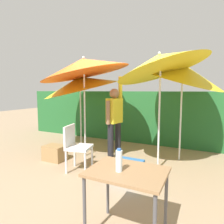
% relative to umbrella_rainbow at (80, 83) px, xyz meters
% --- Properties ---
extents(ground_plane, '(24.00, 24.00, 0.00)m').
position_rel_umbrella_rainbow_xyz_m(ground_plane, '(1.34, -1.05, -1.75)').
color(ground_plane, '#9E8466').
extents(hedge_row, '(8.00, 0.70, 1.53)m').
position_rel_umbrella_rainbow_xyz_m(hedge_row, '(1.34, 1.29, -0.99)').
color(hedge_row, '#23602D').
rests_on(hedge_row, ground_plane).
extents(umbrella_rainbow, '(2.15, 2.09, 2.28)m').
position_rel_umbrella_rainbow_xyz_m(umbrella_rainbow, '(0.00, 0.00, 0.00)').
color(umbrella_rainbow, silver).
rests_on(umbrella_rainbow, ground_plane).
extents(umbrella_orange, '(1.74, 1.72, 2.51)m').
position_rel_umbrella_rainbow_xyz_m(umbrella_orange, '(2.32, -0.74, 0.32)').
color(umbrella_orange, silver).
rests_on(umbrella_orange, ground_plane).
extents(umbrella_yellow, '(1.84, 1.81, 2.42)m').
position_rel_umbrella_rainbow_xyz_m(umbrella_yellow, '(2.66, 0.08, 0.18)').
color(umbrella_yellow, silver).
rests_on(umbrella_yellow, ground_plane).
extents(umbrella_navy, '(2.07, 2.03, 2.55)m').
position_rel_umbrella_rainbow_xyz_m(umbrella_navy, '(0.60, -0.71, 0.35)').
color(umbrella_navy, silver).
rests_on(umbrella_navy, ground_plane).
extents(person_vendor, '(0.29, 0.56, 1.88)m').
position_rel_umbrella_rainbow_xyz_m(person_vendor, '(1.27, -0.48, -0.82)').
color(person_vendor, black).
rests_on(person_vendor, ground_plane).
extents(chair_plastic, '(0.53, 0.53, 0.89)m').
position_rel_umbrella_rainbow_xyz_m(chair_plastic, '(0.90, -1.47, -1.24)').
color(chair_plastic, silver).
rests_on(chair_plastic, ground_plane).
extents(cooler_box, '(0.53, 0.41, 0.36)m').
position_rel_umbrella_rainbow_xyz_m(cooler_box, '(1.97, -1.48, -1.57)').
color(cooler_box, '#2D6BB7').
rests_on(cooler_box, ground_plane).
extents(crate_cardboard, '(0.47, 0.34, 0.34)m').
position_rel_umbrella_rainbow_xyz_m(crate_cardboard, '(0.14, -1.23, -1.59)').
color(crate_cardboard, '#9E7A4C').
rests_on(crate_cardboard, ground_plane).
extents(folding_table, '(0.80, 0.60, 0.73)m').
position_rel_umbrella_rainbow_xyz_m(folding_table, '(2.44, -2.65, -1.11)').
color(folding_table, '#4C4C51').
rests_on(folding_table, ground_plane).
extents(bottle_water, '(0.07, 0.07, 0.24)m').
position_rel_umbrella_rainbow_xyz_m(bottle_water, '(2.37, -2.71, -0.91)').
color(bottle_water, silver).
rests_on(bottle_water, folding_table).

